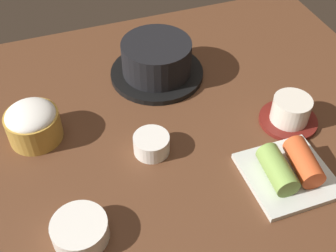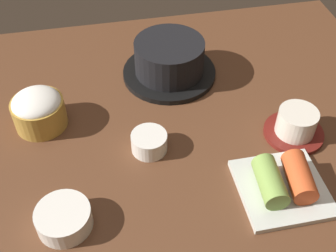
{
  "view_description": "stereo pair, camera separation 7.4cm",
  "coord_description": "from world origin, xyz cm",
  "px_view_note": "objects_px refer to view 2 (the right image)",
  "views": [
    {
      "loc": [
        -15.43,
        -51.21,
        57.75
      ],
      "look_at": [
        2.0,
        -2.0,
        5.0
      ],
      "focal_mm": 45.87,
      "sensor_mm": 36.0,
      "label": 1
    },
    {
      "loc": [
        -8.29,
        -53.18,
        57.75
      ],
      "look_at": [
        2.0,
        -2.0,
        5.0
      ],
      "focal_mm": 45.87,
      "sensor_mm": 36.0,
      "label": 2
    }
  ],
  "objects_px": {
    "banchan_cup_center": "(149,142)",
    "side_bowl_near": "(64,218)",
    "rice_bowl": "(38,110)",
    "kimchi_plate": "(283,183)",
    "tea_cup_with_saucer": "(296,125)",
    "stone_pot": "(169,60)"
  },
  "relations": [
    {
      "from": "stone_pot",
      "to": "rice_bowl",
      "type": "relative_size",
      "value": 2.03
    },
    {
      "from": "banchan_cup_center",
      "to": "side_bowl_near",
      "type": "distance_m",
      "value": 0.19
    },
    {
      "from": "rice_bowl",
      "to": "kimchi_plate",
      "type": "relative_size",
      "value": 0.69
    },
    {
      "from": "rice_bowl",
      "to": "banchan_cup_center",
      "type": "xyz_separation_m",
      "value": [
        0.18,
        -0.1,
        -0.02
      ]
    },
    {
      "from": "banchan_cup_center",
      "to": "kimchi_plate",
      "type": "height_order",
      "value": "kimchi_plate"
    },
    {
      "from": "tea_cup_with_saucer",
      "to": "side_bowl_near",
      "type": "xyz_separation_m",
      "value": [
        -0.41,
        -0.11,
        -0.01
      ]
    },
    {
      "from": "kimchi_plate",
      "to": "side_bowl_near",
      "type": "bearing_deg",
      "value": 179.32
    },
    {
      "from": "rice_bowl",
      "to": "tea_cup_with_saucer",
      "type": "xyz_separation_m",
      "value": [
        0.44,
        -0.12,
        -0.01
      ]
    },
    {
      "from": "stone_pot",
      "to": "rice_bowl",
      "type": "xyz_separation_m",
      "value": [
        -0.26,
        -0.1,
        -0.0
      ]
    },
    {
      "from": "tea_cup_with_saucer",
      "to": "banchan_cup_center",
      "type": "xyz_separation_m",
      "value": [
        -0.26,
        0.02,
        -0.01
      ]
    },
    {
      "from": "stone_pot",
      "to": "side_bowl_near",
      "type": "relative_size",
      "value": 2.31
    },
    {
      "from": "kimchi_plate",
      "to": "side_bowl_near",
      "type": "height_order",
      "value": "kimchi_plate"
    },
    {
      "from": "stone_pot",
      "to": "side_bowl_near",
      "type": "bearing_deg",
      "value": -124.85
    },
    {
      "from": "stone_pot",
      "to": "tea_cup_with_saucer",
      "type": "relative_size",
      "value": 1.79
    },
    {
      "from": "stone_pot",
      "to": "rice_bowl",
      "type": "bearing_deg",
      "value": -159.67
    },
    {
      "from": "stone_pot",
      "to": "tea_cup_with_saucer",
      "type": "height_order",
      "value": "stone_pot"
    },
    {
      "from": "stone_pot",
      "to": "kimchi_plate",
      "type": "distance_m",
      "value": 0.34
    },
    {
      "from": "kimchi_plate",
      "to": "tea_cup_with_saucer",
      "type": "bearing_deg",
      "value": 58.96
    },
    {
      "from": "stone_pot",
      "to": "banchan_cup_center",
      "type": "bearing_deg",
      "value": -110.96
    },
    {
      "from": "tea_cup_with_saucer",
      "to": "side_bowl_near",
      "type": "relative_size",
      "value": 1.29
    },
    {
      "from": "rice_bowl",
      "to": "tea_cup_with_saucer",
      "type": "relative_size",
      "value": 0.88
    },
    {
      "from": "stone_pot",
      "to": "rice_bowl",
      "type": "height_order",
      "value": "stone_pot"
    }
  ]
}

